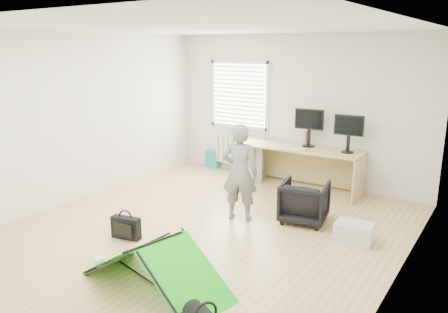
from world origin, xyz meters
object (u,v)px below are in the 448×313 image
Objects in this scene: thermos at (305,139)px; monitor_left at (309,133)px; desk at (298,168)px; person at (240,172)px; kite at (155,265)px; monitor_right at (348,139)px; laptop_bag at (126,228)px; filing_cabinet at (253,161)px; office_chair at (304,202)px; storage_crate at (354,232)px.

monitor_left is at bearing -29.78° from thermos.
monitor_left reaches higher than desk.
person is at bearing -93.85° from thermos.
monitor_left is 4.10m from kite.
laptop_bag is at bearing -122.33° from monitor_right.
monitor_right reaches higher than filing_cabinet.
office_chair is 0.40× the size of kite.
desk is 1.55m from office_chair.
filing_cabinet is 1.92m from monitor_right.
person is 2.16m from kite.
desk reaches higher than kite.
monitor_right reaches higher than kite.
office_chair is at bearing -169.32° from person.
laptop_bag is at bearing 161.76° from kite.
laptop_bag is at bearing -148.02° from storage_crate.
desk is at bearing -102.76° from thermos.
monitor_left is at bearing -78.83° from office_chair.
monitor_left is 0.31× the size of kite.
kite is (0.13, -4.08, -0.62)m from thermos.
monitor_right is 0.29× the size of kite.
thermos is (-0.08, 0.05, -0.12)m from monitor_left.
filing_cabinet is 0.41× the size of kite.
desk is at bearing 133.48° from storage_crate.
office_chair is 2.59m from kite.
monitor_left reaches higher than monitor_right.
filing_cabinet reaches higher than office_chair.
laptop_bag is (-2.53, -1.58, 0.02)m from storage_crate.
filing_cabinet is 1.71× the size of laptop_bag.
thermos is 3.62m from laptop_bag.
thermos is 2.00m from person.
thermos is at bearing 145.97° from monitor_left.
desk is 2.27m from storage_crate.
desk is 8.90× the size of thermos.
desk is 4.34× the size of monitor_left.
desk is 1.34× the size of kite.
monitor_left is (0.13, 0.13, 0.62)m from desk.
laptop_bag is at bearing -112.37° from monitor_left.
storage_crate is (1.38, 2.26, -0.12)m from kite.
desk is 4.73× the size of storage_crate.
monitor_right is at bearing -8.16° from thermos.
kite is at bearing 66.77° from office_chair.
thermos is (-0.81, 0.12, -0.11)m from monitor_right.
monitor_left is 3.62m from laptop_bag.
storage_crate is (1.65, 0.17, -0.58)m from person.
filing_cabinet is at bearing 118.42° from kite.
office_chair is at bearing -98.08° from monitor_right.
person is (0.86, -1.87, 0.37)m from filing_cabinet.
person is at bearing 45.65° from laptop_bag.
person reaches higher than office_chair.
thermos is 0.18× the size of person.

